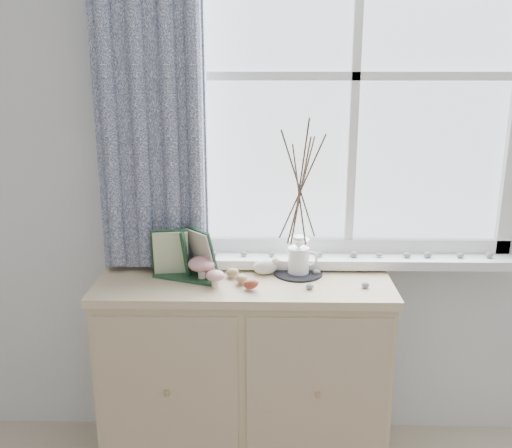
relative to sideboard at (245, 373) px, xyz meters
name	(u,v)px	position (x,y,z in m)	size (l,w,h in m)	color
room_shell	(337,107)	(0.16, -1.62, 1.23)	(4.04, 4.04, 2.62)	silver
sideboard	(245,373)	(0.00, 0.00, 0.00)	(1.20, 0.45, 0.85)	#BFB486
botanical_book	(185,256)	(-0.24, -0.01, 0.53)	(0.31, 0.13, 0.22)	#1D3D25
toadstool_cluster	(205,267)	(-0.15, -0.03, 0.49)	(0.15, 0.16, 0.10)	silver
wooden_eggs	(241,278)	(-0.01, -0.04, 0.45)	(0.13, 0.17, 0.06)	#A18859
songbird_figurine	(265,266)	(0.09, 0.07, 0.46)	(0.14, 0.06, 0.07)	white
crocheted_doily	(298,273)	(0.22, 0.07, 0.43)	(0.20, 0.20, 0.01)	black
twig_pitcher	(300,185)	(0.22, 0.07, 0.81)	(0.28, 0.28, 0.66)	white
sideboard_pebbles	(330,281)	(0.35, -0.03, 0.44)	(0.25, 0.19, 0.02)	gray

